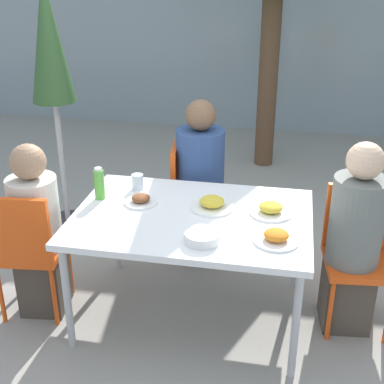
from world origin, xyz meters
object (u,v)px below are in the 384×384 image
person_right (353,243)px  chair_right (358,246)px  chair_far (190,190)px  drinking_cup (138,182)px  person_far (200,186)px  salad_bowl (202,237)px  person_left (38,234)px  bottle (99,184)px  chair_left (26,245)px  closed_umbrella (50,53)px

person_right → chair_right: bearing=-122.0°
person_right → chair_far: 1.32m
chair_far → drinking_cup: bearing=-33.9°
chair_right → drinking_cup: 1.45m
person_far → salad_bowl: size_ratio=6.23×
person_left → bottle: (0.34, 0.23, 0.27)m
chair_left → drinking_cup: (0.57, 0.49, 0.26)m
person_far → person_right: bearing=51.6°
person_right → salad_bowl: person_right is taller
chair_right → drinking_cup: bearing=-10.6°
chair_right → bottle: 1.64m
drinking_cup → person_left: bearing=-142.5°
closed_umbrella → salad_bowl: (1.39, -1.31, -0.70)m
chair_far → salad_bowl: 1.15m
person_left → person_far: size_ratio=0.93×
chair_far → bottle: size_ratio=4.21×
chair_left → person_far: 1.31m
chair_right → chair_far: (-1.17, 0.60, 0.00)m
chair_left → salad_bowl: size_ratio=4.48×
person_far → closed_umbrella: size_ratio=0.60×
person_far → person_left: bearing=-52.0°
drinking_cup → salad_bowl: size_ratio=0.52×
person_left → closed_umbrella: (-0.32, 1.12, 0.91)m
chair_right → salad_bowl: bearing=22.8°
bottle → salad_bowl: 0.84m
person_left → closed_umbrella: 1.47m
person_far → bottle: person_far is taller
person_far → bottle: (-0.53, -0.63, 0.24)m
chair_left → chair_far: (0.83, 0.98, 0.00)m
salad_bowl → chair_far: bearing=104.7°
person_left → chair_right: (1.95, 0.29, -0.03)m
salad_bowl → person_right: bearing=25.3°
chair_right → person_right: person_right is taller
person_left → chair_left: bearing=-122.0°
person_right → salad_bowl: bearing=19.5°
closed_umbrella → person_far: bearing=-12.3°
person_left → person_far: person_far is taller
person_left → person_right: bearing=-0.3°
chair_right → bottle: bearing=-3.5°
chair_left → chair_far: bearing=43.4°
bottle → drinking_cup: 0.27m
chair_left → person_right: person_right is taller
salad_bowl → closed_umbrella: bearing=136.8°
chair_left → salad_bowl: bearing=-12.0°
chair_far → bottle: bearing=-40.1°
chair_left → salad_bowl: chair_left is taller
drinking_cup → person_right: bearing=-8.4°
person_right → drinking_cup: size_ratio=11.80×
chair_right → closed_umbrella: (-2.27, 0.82, 0.94)m
person_right → chair_far: (-1.12, 0.69, -0.06)m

